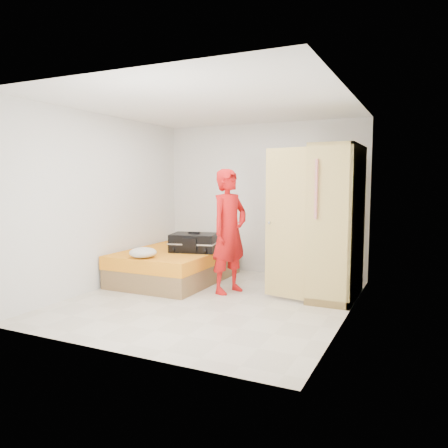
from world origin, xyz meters
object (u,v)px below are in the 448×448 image
at_px(wardrobe, 333,226).
at_px(suitcase, 194,243).
at_px(round_cushion, 143,253).
at_px(bed, 176,265).
at_px(person, 229,231).

relative_size(wardrobe, suitcase, 2.55).
bearing_deg(wardrobe, round_cushion, -161.27).
distance_m(bed, suitcase, 0.52).
height_order(person, suitcase, person).
bearing_deg(suitcase, person, -36.05).
relative_size(wardrobe, round_cushion, 5.23).
height_order(suitcase, round_cushion, suitcase).
height_order(wardrobe, person, wardrobe).
bearing_deg(suitcase, round_cushion, -128.41).
xyz_separation_m(wardrobe, suitcase, (-2.16, -0.04, -0.36)).
xyz_separation_m(bed, round_cushion, (-0.05, -0.82, 0.32)).
xyz_separation_m(bed, person, (1.10, -0.32, 0.64)).
xyz_separation_m(bed, suitcase, (0.34, 0.01, 0.39)).
bearing_deg(bed, wardrobe, 1.04).
distance_m(person, round_cushion, 1.30).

